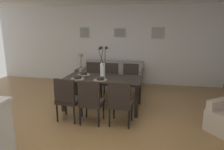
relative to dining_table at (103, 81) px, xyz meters
The scene contains 22 objects.
ground_plane 1.07m from the dining_table, 90.37° to the right, with size 9.00×9.00×0.00m, color olive.
back_wall_panel 2.50m from the dining_table, 90.13° to the left, with size 9.00×0.10×2.60m, color silver.
dining_table is the anchor object (origin of this frame).
dining_chair_near_left 1.01m from the dining_table, 121.63° to the right, with size 0.46×0.46×0.92m.
dining_chair_near_right 1.04m from the dining_table, 120.33° to the left, with size 0.46×0.46×0.92m.
dining_chair_far_left 0.90m from the dining_table, 91.19° to the right, with size 0.44×0.44×0.92m.
dining_chair_far_right 0.88m from the dining_table, 90.75° to the left, with size 0.45×0.45×0.92m.
dining_chair_mid_left 1.03m from the dining_table, 56.14° to the right, with size 0.46×0.46×0.92m.
dining_chair_mid_right 1.06m from the dining_table, 58.08° to the left, with size 0.45×0.45×0.92m.
centerpiece_vase 0.36m from the dining_table, 55.35° to the left, with size 0.21×0.23×0.73m.
placemat_near_left 0.58m from the dining_table, 158.84° to the right, with size 0.32×0.32×0.01m, color #7F705B.
bowl_near_left 0.59m from the dining_table, 158.84° to the right, with size 0.17×0.17×0.07m.
placemat_near_right 0.58m from the dining_table, 158.84° to the left, with size 0.32×0.32×0.01m, color #7F705B.
bowl_near_right 0.59m from the dining_table, 158.84° to the left, with size 0.17×0.17×0.07m.
placemat_far_left 0.22m from the dining_table, 90.00° to the right, with size 0.32×0.32×0.01m, color #7F705B.
bowl_far_left 0.24m from the dining_table, 90.00° to the right, with size 0.17×0.17×0.07m.
sofa 1.91m from the dining_table, 94.94° to the left, with size 1.94×0.84×0.80m.
side_table 2.25m from the dining_table, 123.22° to the left, with size 0.36×0.36×0.52m, color #3D2D23.
table_lamp 2.23m from the dining_table, 123.22° to the left, with size 0.22×0.22×0.51m.
framed_picture_left 2.85m from the dining_table, 117.80° to the left, with size 0.34×0.03×0.36m.
framed_picture_center 2.57m from the dining_table, 90.00° to the left, with size 0.40×0.03×0.31m.
framed_picture_right 2.85m from the dining_table, 62.20° to the left, with size 0.42×0.03×0.39m.
Camera 1 is at (1.19, -3.76, 1.93)m, focal length 33.37 mm.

